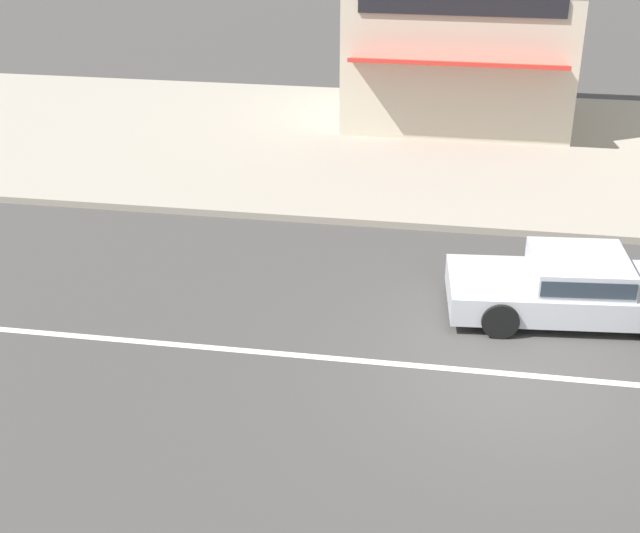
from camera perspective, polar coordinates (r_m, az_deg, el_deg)
ground_plane at (r=13.67m, az=12.18°, el=-6.75°), size 160.00×160.00×0.00m
lane_centre_stripe at (r=13.67m, az=12.18°, el=-6.74°), size 50.40×0.14×0.01m
kerb_strip at (r=22.77m, az=11.46°, el=7.24°), size 68.00×10.00×0.15m
sedan_silver_0 at (r=15.27m, az=16.08°, el=-1.21°), size 4.34×2.10×1.06m
shopfront_mid_block at (r=24.55m, az=8.92°, el=13.75°), size 5.94×4.94×3.89m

